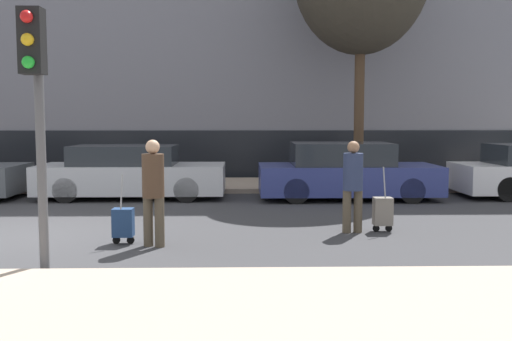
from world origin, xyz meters
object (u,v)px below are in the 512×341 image
object	(u,v)px
parked_car_1	(131,173)
traffic_light	(35,86)
parked_car_2	(346,173)
pedestrian_left	(153,186)
trolley_left	(123,223)
pedestrian_right	(353,181)
trolley_right	(383,211)

from	to	relation	value
parked_car_1	traffic_light	xyz separation A→B (m)	(0.25, -7.09, 1.75)
parked_car_2	pedestrian_left	bearing A→B (deg)	-126.93
parked_car_2	pedestrian_left	xyz separation A→B (m)	(-3.93, -5.23, 0.29)
trolley_left	traffic_light	xyz separation A→B (m)	(-0.66, -1.80, 2.04)
pedestrian_right	traffic_light	distance (m)	5.38
trolley_left	traffic_light	size ratio (longest dim) A/B	0.33
parked_car_2	pedestrian_right	distance (m)	4.28
trolley_left	pedestrian_right	size ratio (longest dim) A/B	0.69
trolley_right	parked_car_1	bearing A→B (deg)	140.01
parked_car_1	parked_car_2	bearing A→B (deg)	-2.67
parked_car_1	trolley_left	bearing A→B (deg)	-80.24
parked_car_2	trolley_right	distance (m)	4.17
pedestrian_right	trolley_right	bearing A→B (deg)	179.94
parked_car_1	pedestrian_right	xyz separation A→B (m)	(4.71, -4.47, 0.27)
traffic_light	pedestrian_right	bearing A→B (deg)	30.45
pedestrian_left	trolley_right	distance (m)	4.02
parked_car_2	pedestrian_left	size ratio (longest dim) A/B	2.64
parked_car_1	pedestrian_right	bearing A→B (deg)	-43.51
parked_car_1	pedestrian_left	distance (m)	5.67
pedestrian_left	traffic_light	size ratio (longest dim) A/B	0.50
parked_car_1	traffic_light	distance (m)	7.31
trolley_left	pedestrian_right	bearing A→B (deg)	12.18
parked_car_1	traffic_light	world-z (taller)	traffic_light
parked_car_1	parked_car_2	world-z (taller)	parked_car_2
parked_car_2	trolley_left	xyz separation A→B (m)	(-4.45, -5.04, -0.31)
parked_car_1	pedestrian_right	size ratio (longest dim) A/B	2.87
parked_car_1	parked_car_2	xyz separation A→B (m)	(5.36, -0.25, 0.02)
parked_car_1	pedestrian_left	world-z (taller)	pedestrian_left
traffic_light	parked_car_1	bearing A→B (deg)	92.04
trolley_left	traffic_light	distance (m)	2.80
trolley_right	traffic_light	size ratio (longest dim) A/B	0.35
parked_car_2	trolley_left	size ratio (longest dim) A/B	3.95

